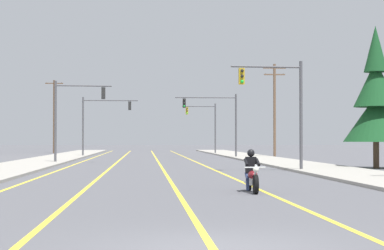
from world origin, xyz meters
The scene contains 16 objects.
ground_plane centered at (0.00, 0.00, 0.00)m, with size 400.00×400.00×0.00m, color #515156.
lane_stripe_center centered at (-0.07, 45.00, 0.00)m, with size 0.16×100.00×0.01m, color yellow.
lane_stripe_left centered at (-3.32, 45.00, 0.00)m, with size 0.16×100.00×0.01m, color yellow.
lane_stripe_right centered at (2.91, 45.00, 0.00)m, with size 0.16×100.00×0.01m, color yellow.
lane_stripe_far_left centered at (-6.16, 45.00, 0.00)m, with size 0.16×100.00×0.01m, color yellow.
sidewalk_kerb_right centered at (9.21, 40.00, 0.07)m, with size 4.40×110.00×0.14m, color #9E998E.
sidewalk_kerb_left centered at (-9.21, 40.00, 0.07)m, with size 4.40×110.00×0.14m, color #9E998E.
motorcycle_with_rider centered at (2.46, 11.62, 0.59)m, with size 0.70×2.19×1.46m.
traffic_signal_near_right centered at (6.45, 25.95, 4.05)m, with size 4.08×0.55×6.20m.
traffic_signal_near_left centered at (-6.65, 39.92, 4.06)m, with size 4.27×0.58×6.20m.
traffic_signal_mid_right centered at (5.92, 53.54, 4.17)m, with size 6.02×0.37×6.20m.
traffic_signal_mid_left centered at (-5.86, 59.16, 4.15)m, with size 5.77×0.37×6.20m.
traffic_signal_far_right centered at (6.35, 70.93, 4.05)m, with size 4.20×0.37×6.20m.
utility_pole_right_far centered at (11.71, 54.66, 5.02)m, with size 2.27×0.26×9.29m.
utility_pole_left_far centered at (-12.84, 76.69, 4.95)m, with size 2.30×0.26×9.45m.
conifer_tree_right_verge_near centered at (13.13, 29.57, 4.07)m, with size 4.03×4.03×8.88m.
Camera 1 is at (-1.20, -11.05, 1.80)m, focal length 62.82 mm.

